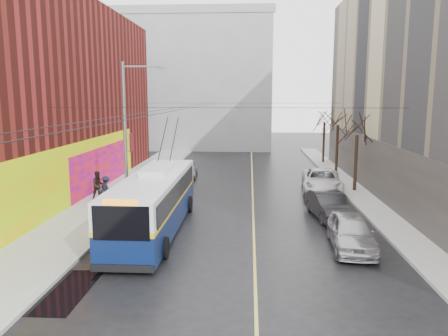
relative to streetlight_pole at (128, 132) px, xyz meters
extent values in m
plane|color=black|center=(6.14, -10.00, -4.85)|extent=(140.00, 140.00, 0.00)
cube|color=gray|center=(-1.86, 2.00, -4.77)|extent=(4.00, 60.00, 0.15)
cube|color=gray|center=(15.14, 2.00, -4.77)|extent=(2.00, 60.00, 0.15)
cube|color=#BFB74C|center=(7.64, 4.00, -4.84)|extent=(0.12, 50.00, 0.01)
cube|color=#501510|center=(-9.86, 4.00, 2.15)|extent=(12.00, 36.00, 14.00)
cube|color=yellow|center=(-3.82, 0.00, -2.85)|extent=(0.08, 28.00, 4.00)
cube|color=#87059F|center=(-3.78, 6.00, -3.25)|extent=(0.06, 12.00, 3.20)
cube|color=#4C4742|center=(16.11, 4.00, -2.85)|extent=(0.06, 36.00, 4.00)
cube|color=gray|center=(0.14, 35.00, 4.15)|extent=(20.00, 12.00, 18.00)
cube|color=gray|center=(0.14, 29.10, 12.65)|extent=(20.50, 0.40, 1.00)
cylinder|color=slate|center=(-0.16, 0.00, -0.35)|extent=(0.20, 0.20, 9.00)
cube|color=#520B18|center=(0.19, 0.00, -0.65)|extent=(0.04, 0.60, 1.10)
cylinder|color=slate|center=(1.04, 0.00, 3.85)|extent=(2.40, 0.10, 0.10)
cube|color=slate|center=(2.14, 0.00, 3.75)|extent=(0.50, 0.22, 0.12)
cylinder|color=black|center=(2.34, 5.00, 1.35)|extent=(0.02, 60.00, 0.02)
cylinder|color=black|center=(3.34, 5.00, 1.35)|extent=(0.02, 60.00, 0.02)
cylinder|color=black|center=(6.14, -4.00, 1.55)|extent=(18.00, 0.02, 0.02)
cylinder|color=black|center=(6.14, 12.00, 1.55)|extent=(18.00, 0.02, 0.02)
cylinder|color=black|center=(15.14, 6.00, -2.75)|extent=(0.24, 0.24, 4.20)
cylinder|color=black|center=(15.14, 13.00, -2.61)|extent=(0.24, 0.24, 4.48)
cylinder|color=black|center=(15.14, 20.00, -2.66)|extent=(0.24, 0.24, 4.37)
cube|color=black|center=(0.62, -11.52, -4.84)|extent=(1.95, 3.82, 0.01)
ellipsoid|color=slate|center=(3.02, -0.56, 1.73)|extent=(0.44, 0.20, 0.12)
ellipsoid|color=slate|center=(6.04, 1.97, 3.69)|extent=(0.44, 0.20, 0.12)
ellipsoid|color=slate|center=(1.76, 1.03, 1.55)|extent=(0.44, 0.20, 0.12)
cube|color=#081641|center=(2.47, -4.23, -3.92)|extent=(2.54, 11.70, 1.46)
cube|color=silver|center=(2.47, -4.23, -2.56)|extent=(2.54, 11.70, 1.27)
cube|color=gold|center=(2.47, -4.23, -3.19)|extent=(2.58, 11.73, 0.21)
cube|color=black|center=(2.47, -10.09, -2.70)|extent=(2.24, 0.04, 1.36)
cube|color=black|center=(2.48, 1.62, -2.70)|extent=(2.24, 0.04, 1.17)
cube|color=black|center=(1.19, -4.23, -2.65)|extent=(0.05, 10.72, 0.97)
cube|color=black|center=(3.76, -4.23, -2.65)|extent=(0.05, 10.72, 0.97)
cube|color=silver|center=(2.48, -3.26, -1.78)|extent=(1.37, 2.92, 0.29)
cube|color=black|center=(2.47, -10.13, -4.51)|extent=(2.53, 0.12, 0.29)
cylinder|color=black|center=(1.20, -8.13, -4.36)|extent=(0.29, 0.97, 0.97)
cylinder|color=black|center=(3.74, -8.13, -4.36)|extent=(0.29, 0.97, 0.97)
cylinder|color=black|center=(1.21, -0.33, -4.36)|extent=(0.29, 0.97, 0.97)
cylinder|color=black|center=(3.74, -0.34, -4.36)|extent=(0.29, 0.97, 0.97)
cylinder|color=black|center=(2.14, 0.15, -0.36)|extent=(0.06, 3.39, 2.40)
cylinder|color=black|center=(2.82, 0.15, -0.36)|extent=(0.06, 3.39, 2.40)
imported|color=#AAA9AE|center=(12.08, -6.39, -4.04)|extent=(2.21, 4.84, 1.61)
imported|color=black|center=(11.94, -1.22, -4.09)|extent=(2.24, 4.79, 1.52)
imported|color=silver|center=(12.71, 5.89, -4.01)|extent=(3.35, 6.28, 1.68)
imported|color=#A9A9AE|center=(1.99, 11.37, -4.17)|extent=(1.81, 4.04, 1.35)
imported|color=black|center=(-1.14, -1.82, -3.92)|extent=(0.53, 0.66, 1.56)
imported|color=black|center=(-2.65, 1.94, -3.74)|extent=(1.17, 1.13, 1.91)
imported|color=black|center=(-2.13, 1.90, -3.90)|extent=(1.18, 1.12, 1.60)
camera|label=1|loc=(7.37, -25.99, 2.10)|focal=35.00mm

